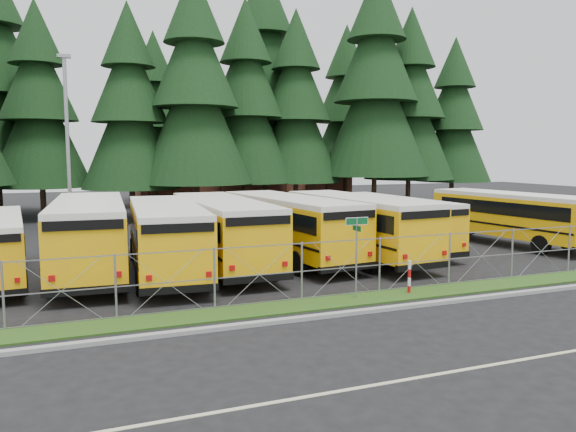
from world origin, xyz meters
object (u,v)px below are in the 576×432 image
object	(u,v)px
bus_5	(353,227)
light_standard	(68,143)
bus_4	(286,228)
bus_3	(221,233)
street_sign	(357,240)
striped_bollard	(409,277)
bus_east	(505,218)
bus_1	(90,237)
bus_2	(165,239)
bus_6	(387,224)

from	to	relation	value
bus_5	light_standard	bearing A→B (deg)	138.63
bus_4	light_standard	bearing A→B (deg)	131.12
bus_3	street_sign	world-z (taller)	bus_3
bus_5	striped_bollard	distance (m)	7.00
bus_east	street_sign	world-z (taller)	bus_east
bus_5	bus_east	world-z (taller)	bus_5
bus_4	bus_1	bearing A→B (deg)	173.84
bus_2	bus_1	bearing A→B (deg)	163.48
bus_4	striped_bollard	bearing A→B (deg)	-84.09
bus_1	bus_5	bearing A→B (deg)	-0.30
bus_1	street_sign	distance (m)	11.16
bus_3	bus_4	size ratio (longest dim) A/B	1.01
street_sign	bus_4	bearing A→B (deg)	87.01
bus_3	bus_5	distance (m)	6.32
bus_east	striped_bollard	xyz separation A→B (m)	(-11.04, -7.46, -0.81)
bus_4	street_sign	world-z (taller)	bus_4
bus_2	light_standard	xyz separation A→B (m)	(-3.54, 9.63, 4.04)
bus_1	bus_2	bearing A→B (deg)	-17.36
bus_6	street_sign	distance (m)	10.19
bus_east	light_standard	size ratio (longest dim) A/B	1.06
bus_6	striped_bollard	size ratio (longest dim) A/B	8.64
light_standard	bus_east	bearing A→B (deg)	-21.46
bus_2	striped_bollard	world-z (taller)	bus_2
bus_2	bus_5	size ratio (longest dim) A/B	0.99
bus_6	bus_east	bearing A→B (deg)	-7.80
striped_bollard	bus_6	bearing A→B (deg)	63.60
bus_6	street_sign	xyz separation A→B (m)	(-6.14, -8.11, 0.68)
bus_1	bus_east	bearing A→B (deg)	3.18
bus_east	light_standard	xyz separation A→B (m)	(-22.02, 8.66, 4.09)
bus_3	striped_bollard	xyz separation A→B (m)	(4.93, -7.13, -0.89)
street_sign	light_standard	xyz separation A→B (m)	(-8.90, 16.04, 3.47)
bus_5	bus_6	distance (m)	3.01
bus_1	bus_5	size ratio (longest dim) A/B	1.04
bus_2	striped_bollard	distance (m)	9.90
bus_5	bus_2	bearing A→B (deg)	177.68
bus_1	striped_bollard	size ratio (longest dim) A/B	9.76
bus_5	light_standard	world-z (taller)	light_standard
bus_2	bus_4	size ratio (longest dim) A/B	0.99
bus_2	bus_6	distance (m)	11.62
bus_2	street_sign	xyz separation A→B (m)	(5.36, -6.41, 0.57)
bus_1	light_standard	distance (m)	9.43
bus_1	bus_east	xyz separation A→B (m)	(21.36, -0.12, -0.12)
light_standard	bus_6	bearing A→B (deg)	-27.82
bus_6	striped_bollard	world-z (taller)	bus_6
bus_1	bus_5	world-z (taller)	bus_1
bus_2	bus_4	bearing A→B (deg)	15.67
striped_bollard	street_sign	bearing A→B (deg)	177.99
bus_5	bus_east	xyz separation A→B (m)	(9.66, 0.66, -0.06)
street_sign	striped_bollard	size ratio (longest dim) A/B	2.34
bus_3	street_sign	xyz separation A→B (m)	(2.85, -7.06, 0.54)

